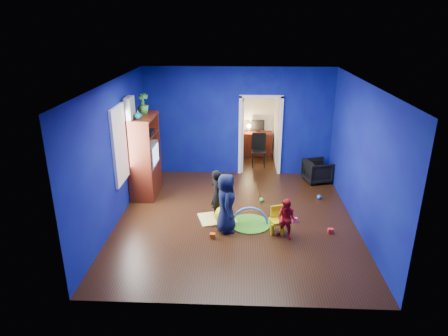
{
  "coord_description": "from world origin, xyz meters",
  "views": [
    {
      "loc": [
        0.09,
        -7.64,
        4.07
      ],
      "look_at": [
        -0.27,
        0.4,
        1.02
      ],
      "focal_mm": 32.0,
      "sensor_mm": 36.0,
      "label": 1
    }
  ],
  "objects_px": {
    "crt_tv": "(146,154)",
    "study_desk": "(257,144)",
    "child_black": "(217,194)",
    "play_mat": "(250,224)",
    "armchair": "(317,171)",
    "hopper_ball": "(224,215)",
    "kid_chair": "(277,222)",
    "folding_chair": "(259,151)",
    "vase": "(138,114)",
    "tv_armoire": "(145,156)",
    "toddler_red": "(286,219)",
    "child_navy": "(226,203)"
  },
  "relations": [
    {
      "from": "child_black",
      "to": "play_mat",
      "type": "distance_m",
      "value": 0.93
    },
    {
      "from": "toddler_red",
      "to": "crt_tv",
      "type": "height_order",
      "value": "crt_tv"
    },
    {
      "from": "toddler_red",
      "to": "tv_armoire",
      "type": "xyz_separation_m",
      "value": [
        -3.19,
        1.98,
        0.57
      ]
    },
    {
      "from": "play_mat",
      "to": "folding_chair",
      "type": "distance_m",
      "value": 3.56
    },
    {
      "from": "toddler_red",
      "to": "play_mat",
      "type": "height_order",
      "value": "toddler_red"
    },
    {
      "from": "toddler_red",
      "to": "study_desk",
      "type": "xyz_separation_m",
      "value": [
        -0.39,
        5.01,
        -0.04
      ]
    },
    {
      "from": "hopper_ball",
      "to": "study_desk",
      "type": "xyz_separation_m",
      "value": [
        0.84,
        4.5,
        0.17
      ]
    },
    {
      "from": "armchair",
      "to": "crt_tv",
      "type": "height_order",
      "value": "crt_tv"
    },
    {
      "from": "toddler_red",
      "to": "kid_chair",
      "type": "bearing_deg",
      "value": 157.23
    },
    {
      "from": "vase",
      "to": "crt_tv",
      "type": "relative_size",
      "value": 0.27
    },
    {
      "from": "armchair",
      "to": "play_mat",
      "type": "bearing_deg",
      "value": 127.37
    },
    {
      "from": "child_navy",
      "to": "crt_tv",
      "type": "xyz_separation_m",
      "value": [
        -1.97,
        1.72,
        0.41
      ]
    },
    {
      "from": "child_black",
      "to": "study_desk",
      "type": "xyz_separation_m",
      "value": [
        1.0,
        4.17,
        -0.17
      ]
    },
    {
      "from": "kid_chair",
      "to": "play_mat",
      "type": "distance_m",
      "value": 0.68
    },
    {
      "from": "tv_armoire",
      "to": "kid_chair",
      "type": "relative_size",
      "value": 3.92
    },
    {
      "from": "armchair",
      "to": "vase",
      "type": "bearing_deg",
      "value": 90.48
    },
    {
      "from": "child_black",
      "to": "folding_chair",
      "type": "bearing_deg",
      "value": -50.97
    },
    {
      "from": "armchair",
      "to": "hopper_ball",
      "type": "distance_m",
      "value": 3.38
    },
    {
      "from": "child_navy",
      "to": "vase",
      "type": "relative_size",
      "value": 6.45
    },
    {
      "from": "toddler_red",
      "to": "crt_tv",
      "type": "bearing_deg",
      "value": 178.23
    },
    {
      "from": "child_black",
      "to": "vase",
      "type": "height_order",
      "value": "vase"
    },
    {
      "from": "hopper_ball",
      "to": "play_mat",
      "type": "distance_m",
      "value": 0.57
    },
    {
      "from": "crt_tv",
      "to": "toddler_red",
      "type": "bearing_deg",
      "value": -32.13
    },
    {
      "from": "toddler_red",
      "to": "hopper_ball",
      "type": "height_order",
      "value": "toddler_red"
    },
    {
      "from": "kid_chair",
      "to": "folding_chair",
      "type": "xyz_separation_m",
      "value": [
        -0.24,
        3.85,
        0.21
      ]
    },
    {
      "from": "play_mat",
      "to": "vase",
      "type": "bearing_deg",
      "value": 155.32
    },
    {
      "from": "tv_armoire",
      "to": "hopper_ball",
      "type": "bearing_deg",
      "value": -36.82
    },
    {
      "from": "armchair",
      "to": "study_desk",
      "type": "bearing_deg",
      "value": 20.08
    },
    {
      "from": "tv_armoire",
      "to": "study_desk",
      "type": "height_order",
      "value": "tv_armoire"
    },
    {
      "from": "armchair",
      "to": "study_desk",
      "type": "height_order",
      "value": "study_desk"
    },
    {
      "from": "toddler_red",
      "to": "study_desk",
      "type": "relative_size",
      "value": 0.94
    },
    {
      "from": "toddler_red",
      "to": "vase",
      "type": "relative_size",
      "value": 4.35
    },
    {
      "from": "vase",
      "to": "tv_armoire",
      "type": "height_order",
      "value": "vase"
    },
    {
      "from": "armchair",
      "to": "crt_tv",
      "type": "bearing_deg",
      "value": 86.85
    },
    {
      "from": "crt_tv",
      "to": "study_desk",
      "type": "bearing_deg",
      "value": 47.67
    },
    {
      "from": "study_desk",
      "to": "child_black",
      "type": "bearing_deg",
      "value": -103.47
    },
    {
      "from": "tv_armoire",
      "to": "crt_tv",
      "type": "relative_size",
      "value": 2.8
    },
    {
      "from": "hopper_ball",
      "to": "tv_armoire",
      "type": "bearing_deg",
      "value": 143.18
    },
    {
      "from": "armchair",
      "to": "crt_tv",
      "type": "xyz_separation_m",
      "value": [
        -4.26,
        -0.97,
        0.73
      ]
    },
    {
      "from": "armchair",
      "to": "folding_chair",
      "type": "height_order",
      "value": "folding_chair"
    },
    {
      "from": "vase",
      "to": "study_desk",
      "type": "bearing_deg",
      "value": 49.94
    },
    {
      "from": "hopper_ball",
      "to": "child_black",
      "type": "bearing_deg",
      "value": 116.17
    },
    {
      "from": "child_navy",
      "to": "study_desk",
      "type": "distance_m",
      "value": 4.82
    },
    {
      "from": "play_mat",
      "to": "study_desk",
      "type": "xyz_separation_m",
      "value": [
        0.3,
        4.48,
        0.36
      ]
    },
    {
      "from": "armchair",
      "to": "study_desk",
      "type": "distance_m",
      "value": 2.55
    },
    {
      "from": "crt_tv",
      "to": "study_desk",
      "type": "height_order",
      "value": "crt_tv"
    },
    {
      "from": "vase",
      "to": "folding_chair",
      "type": "bearing_deg",
      "value": 40.25
    },
    {
      "from": "folding_chair",
      "to": "child_black",
      "type": "bearing_deg",
      "value": -107.28
    },
    {
      "from": "kid_chair",
      "to": "folding_chair",
      "type": "height_order",
      "value": "folding_chair"
    },
    {
      "from": "child_black",
      "to": "hopper_ball",
      "type": "height_order",
      "value": "child_black"
    }
  ]
}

